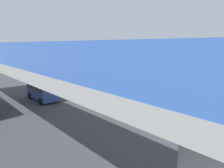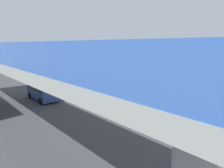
{
  "view_description": "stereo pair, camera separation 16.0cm",
  "coord_description": "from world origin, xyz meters",
  "px_view_note": "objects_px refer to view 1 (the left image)",
  "views": [
    {
      "loc": [
        -16.44,
        16.34,
        6.35
      ],
      "look_at": [
        1.81,
        0.27,
        1.6
      ],
      "focal_mm": 32.85,
      "sensor_mm": 36.0,
      "label": 1
    },
    {
      "loc": [
        -16.55,
        16.22,
        6.35
      ],
      "look_at": [
        1.81,
        0.27,
        1.6
      ],
      "focal_mm": 32.85,
      "sensor_mm": 36.0,
      "label": 2
    }
  ],
  "objects_px": {
    "pedestrian": "(116,82)",
    "traffic_sign": "(109,74)",
    "parked_van": "(43,90)",
    "bicycle_orange": "(49,86)",
    "city_bus": "(118,83)"
  },
  "relations": [
    {
      "from": "pedestrian",
      "to": "traffic_sign",
      "type": "distance_m",
      "value": 1.82
    },
    {
      "from": "parked_van",
      "to": "bicycle_orange",
      "type": "bearing_deg",
      "value": -30.91
    },
    {
      "from": "city_bus",
      "to": "traffic_sign",
      "type": "relative_size",
      "value": 4.12
    },
    {
      "from": "pedestrian",
      "to": "traffic_sign",
      "type": "xyz_separation_m",
      "value": [
        1.51,
        -0.02,
        1.0
      ]
    },
    {
      "from": "traffic_sign",
      "to": "pedestrian",
      "type": "bearing_deg",
      "value": 179.31
    },
    {
      "from": "parked_van",
      "to": "bicycle_orange",
      "type": "xyz_separation_m",
      "value": [
        5.52,
        -3.31,
        -0.81
      ]
    },
    {
      "from": "traffic_sign",
      "to": "bicycle_orange",
      "type": "bearing_deg",
      "value": 59.65
    },
    {
      "from": "city_bus",
      "to": "parked_van",
      "type": "distance_m",
      "value": 8.8
    },
    {
      "from": "city_bus",
      "to": "pedestrian",
      "type": "bearing_deg",
      "value": -39.36
    },
    {
      "from": "bicycle_orange",
      "to": "city_bus",
      "type": "bearing_deg",
      "value": -160.48
    },
    {
      "from": "bicycle_orange",
      "to": "pedestrian",
      "type": "xyz_separation_m",
      "value": [
        -5.99,
        -7.63,
        0.51
      ]
    },
    {
      "from": "pedestrian",
      "to": "traffic_sign",
      "type": "bearing_deg",
      "value": -0.69
    },
    {
      "from": "pedestrian",
      "to": "bicycle_orange",
      "type": "bearing_deg",
      "value": 51.86
    },
    {
      "from": "bicycle_orange",
      "to": "traffic_sign",
      "type": "bearing_deg",
      "value": -120.35
    },
    {
      "from": "city_bus",
      "to": "pedestrian",
      "type": "xyz_separation_m",
      "value": [
        4.69,
        -3.85,
        -1.0
      ]
    }
  ]
}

